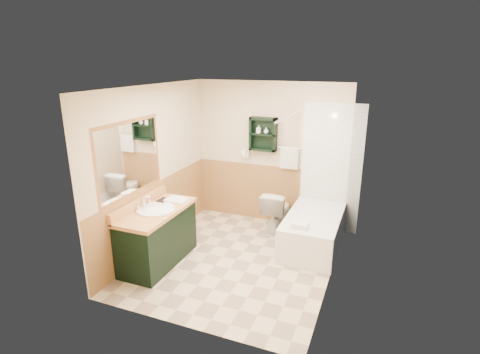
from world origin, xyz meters
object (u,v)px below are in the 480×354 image
(wall_shelf, at_px, (263,134))
(soap_bottle_a, at_px, (259,131))
(hair_dryer, at_px, (246,153))
(vanity_book, at_px, (158,194))
(vanity, at_px, (158,236))
(bathtub, at_px, (314,230))
(toilet, at_px, (277,211))
(soap_bottle_b, at_px, (266,131))

(wall_shelf, bearing_deg, soap_bottle_a, -176.13)
(soap_bottle_a, bearing_deg, hair_dryer, 172.44)
(vanity_book, bearing_deg, vanity, -60.39)
(wall_shelf, height_order, hair_dryer, wall_shelf)
(wall_shelf, xyz_separation_m, soap_bottle_a, (-0.07, -0.01, 0.05))
(vanity_book, bearing_deg, hair_dryer, 66.07)
(vanity, relative_size, bathtub, 0.83)
(wall_shelf, bearing_deg, toilet, -36.76)
(vanity, bearing_deg, wall_shelf, 64.27)
(vanity, bearing_deg, soap_bottle_a, 66.09)
(wall_shelf, height_order, bathtub, wall_shelf)
(bathtub, relative_size, toilet, 2.13)
(wall_shelf, bearing_deg, soap_bottle_b, -5.22)
(hair_dryer, height_order, vanity_book, hair_dryer)
(toilet, height_order, soap_bottle_b, soap_bottle_b)
(vanity_book, bearing_deg, toilet, 44.18)
(wall_shelf, height_order, toilet, wall_shelf)
(hair_dryer, bearing_deg, wall_shelf, -4.76)
(toilet, bearing_deg, bathtub, 155.96)
(soap_bottle_b, bearing_deg, hair_dryer, 175.17)
(vanity, height_order, bathtub, vanity)
(vanity_book, distance_m, soap_bottle_a, 1.96)
(soap_bottle_a, bearing_deg, bathtub, -27.57)
(toilet, bearing_deg, soap_bottle_a, -30.04)
(vanity, height_order, soap_bottle_b, soap_bottle_b)
(vanity_book, bearing_deg, bathtub, 26.74)
(wall_shelf, distance_m, soap_bottle_a, 0.09)
(hair_dryer, distance_m, soap_bottle_b, 0.54)
(hair_dryer, distance_m, bathtub, 1.73)
(bathtub, bearing_deg, soap_bottle_a, 152.43)
(hair_dryer, distance_m, toilet, 1.11)
(vanity, xyz_separation_m, soap_bottle_a, (0.82, 1.85, 1.20))
(wall_shelf, bearing_deg, vanity, -115.73)
(bathtub, relative_size, vanity_book, 7.37)
(vanity, bearing_deg, hair_dryer, 72.46)
(wall_shelf, bearing_deg, vanity_book, -124.49)
(bathtub, bearing_deg, hair_dryer, 155.50)
(hair_dryer, relative_size, toilet, 0.34)
(wall_shelf, relative_size, hair_dryer, 2.29)
(wall_shelf, xyz_separation_m, toilet, (0.35, -0.26, -1.21))
(vanity, distance_m, soap_bottle_a, 2.36)
(wall_shelf, relative_size, bathtub, 0.37)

